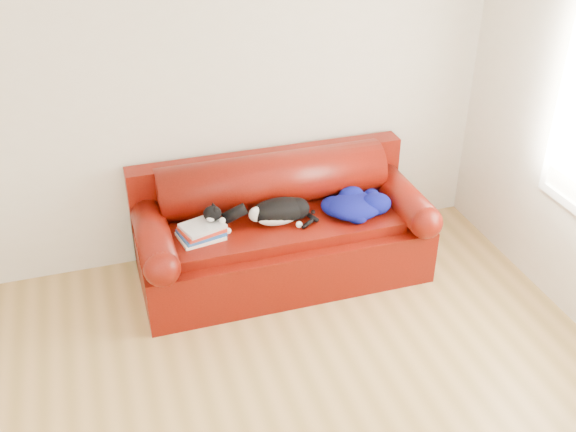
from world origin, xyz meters
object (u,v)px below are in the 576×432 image
object	(u,v)px
sofa_base	(282,247)
book_stack	(202,231)
cat	(279,212)
blanket	(356,204)

from	to	relation	value
sofa_base	book_stack	distance (m)	0.69
book_stack	sofa_base	bearing A→B (deg)	8.17
sofa_base	cat	world-z (taller)	cat
book_stack	cat	world-z (taller)	cat
sofa_base	cat	xyz separation A→B (m)	(-0.04, -0.05, 0.35)
cat	blanket	bearing A→B (deg)	3.14
blanket	book_stack	bearing A→B (deg)	179.64
sofa_base	cat	bearing A→B (deg)	-125.85
book_stack	cat	size ratio (longest dim) A/B	0.55
book_stack	blanket	distance (m)	1.14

